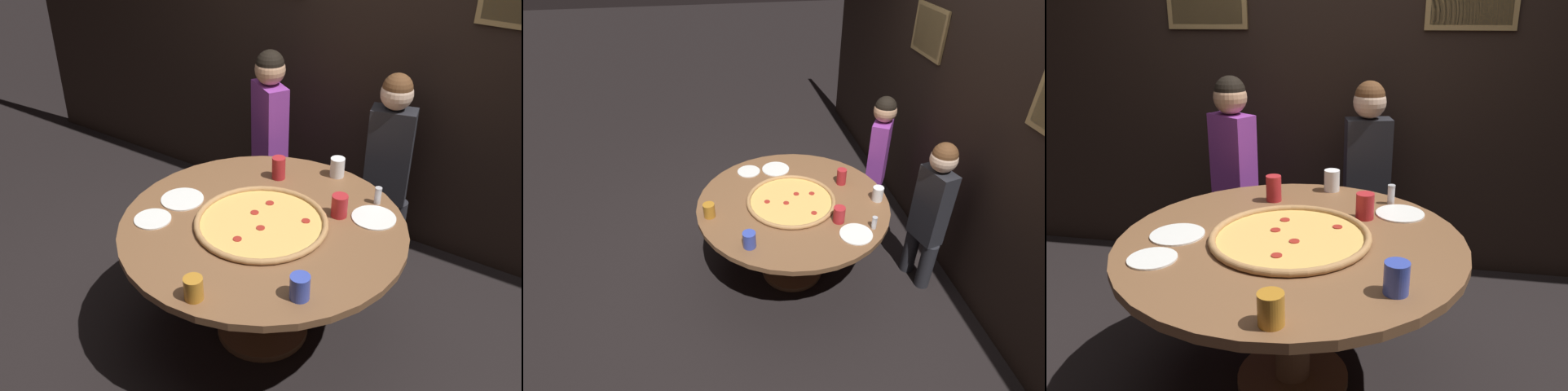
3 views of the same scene
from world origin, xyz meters
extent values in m
plane|color=black|center=(0.00, 0.00, 0.00)|extent=(24.00, 24.00, 0.00)
cube|color=black|center=(0.00, 1.34, 1.30)|extent=(6.40, 0.06, 2.60)
cylinder|color=brown|center=(0.00, 0.00, 0.72)|extent=(1.47, 1.47, 0.04)
cylinder|color=brown|center=(0.00, 0.00, 0.35)|extent=(0.16, 0.16, 0.70)
cylinder|color=brown|center=(0.00, 0.00, 0.02)|extent=(0.52, 0.52, 0.04)
cylinder|color=#EAB75B|center=(0.00, -0.02, 0.75)|extent=(0.65, 0.65, 0.01)
torus|color=#B27F4C|center=(0.00, -0.02, 0.76)|extent=(0.69, 0.69, 0.03)
cylinder|color=#A8281E|center=(-0.02, -0.20, 0.75)|extent=(0.04, 0.04, 0.00)
cylinder|color=#A8281E|center=(0.02, -0.06, 0.75)|extent=(0.04, 0.04, 0.00)
cylinder|color=#A8281E|center=(-0.08, 0.04, 0.75)|extent=(0.04, 0.04, 0.00)
cylinder|color=#A8281E|center=(0.18, 0.12, 0.75)|extent=(0.04, 0.04, 0.00)
cylinder|color=#A8281E|center=(-0.06, 0.16, 0.75)|extent=(0.04, 0.04, 0.00)
cylinder|color=#BC7A23|center=(0.07, -0.64, 0.79)|extent=(0.09, 0.09, 0.11)
cylinder|color=#B22328|center=(-0.18, 0.44, 0.81)|extent=(0.08, 0.08, 0.13)
cylinder|color=#B22328|center=(0.29, 0.28, 0.80)|extent=(0.08, 0.08, 0.12)
cylinder|color=#384CB7|center=(0.44, -0.38, 0.80)|extent=(0.09, 0.09, 0.12)
cylinder|color=white|center=(0.09, 0.65, 0.80)|extent=(0.08, 0.08, 0.11)
cylinder|color=white|center=(-0.49, -0.06, 0.74)|extent=(0.23, 0.23, 0.01)
cylinder|color=white|center=(-0.49, -0.29, 0.74)|extent=(0.19, 0.19, 0.01)
cylinder|color=white|center=(0.45, 0.36, 0.74)|extent=(0.23, 0.23, 0.01)
cylinder|color=silver|center=(0.41, 0.50, 0.78)|extent=(0.04, 0.04, 0.08)
cylinder|color=#B7B7BC|center=(0.41, 0.50, 0.83)|extent=(0.04, 0.04, 0.01)
cylinder|color=#232328|center=(0.35, 1.04, 0.22)|extent=(0.14, 0.14, 0.44)
cylinder|color=#232328|center=(0.16, 0.99, 0.22)|extent=(0.14, 0.14, 0.44)
cube|color=#232328|center=(0.25, 1.02, 0.76)|extent=(0.29, 0.20, 0.62)
sphere|color=beige|center=(0.25, 1.02, 1.16)|extent=(0.19, 0.19, 0.19)
sphere|color=brown|center=(0.25, 1.02, 1.20)|extent=(0.18, 0.18, 0.18)
cylinder|color=#232328|center=(-0.46, 0.84, 0.23)|extent=(0.17, 0.17, 0.45)
cylinder|color=#232328|center=(-0.63, 0.95, 0.23)|extent=(0.17, 0.17, 0.45)
cube|color=purple|center=(-0.54, 0.90, 0.77)|extent=(0.31, 0.27, 0.63)
sphere|color=tan|center=(-0.54, 0.90, 1.19)|extent=(0.20, 0.20, 0.20)
sphere|color=black|center=(-0.54, 0.90, 1.22)|extent=(0.18, 0.18, 0.18)
camera|label=1|loc=(1.36, -2.04, 2.42)|focal=40.00mm
camera|label=2|loc=(2.47, -0.51, 2.60)|focal=28.00mm
camera|label=3|loc=(0.41, -1.93, 1.63)|focal=35.00mm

